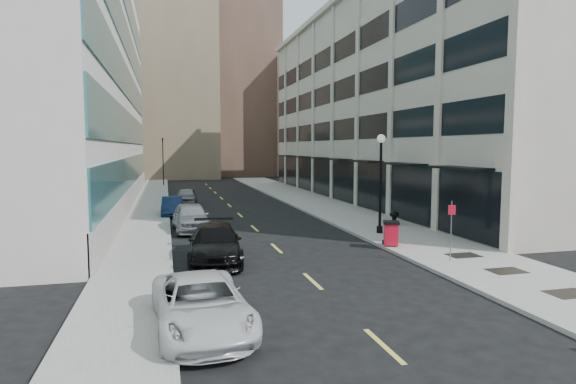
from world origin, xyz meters
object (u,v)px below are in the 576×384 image
traffic_signal (163,141)px  urn_planter (394,216)px  trash_bin (391,233)px  car_grey_sedan (186,196)px  car_black_pickup (215,244)px  sign_post (451,223)px  car_white_van (201,305)px  car_silver_sedan (191,217)px  lamppost (381,174)px  car_blue_sedan (172,206)px

traffic_signal → urn_planter: bearing=-68.3°
trash_bin → urn_planter: trash_bin is taller
car_grey_sedan → urn_planter: bearing=-44.9°
car_black_pickup → sign_post: 10.11m
car_white_van → trash_bin: 12.86m
car_grey_sedan → trash_bin: car_grey_sedan is taller
traffic_signal → car_grey_sedan: traffic_signal is taller
car_black_pickup → urn_planter: size_ratio=6.65×
traffic_signal → car_silver_sedan: traffic_signal is taller
car_silver_sedan → lamppost: size_ratio=0.88×
car_grey_sedan → urn_planter: car_grey_sedan is taller
car_grey_sedan → lamppost: 20.28m
car_blue_sedan → car_grey_sedan: 6.54m
car_grey_sedan → sign_post: 26.38m
traffic_signal → lamppost: (11.90, -38.07, -2.25)m
trash_bin → car_white_van: bearing=-118.0°
car_black_pickup → lamppost: size_ratio=0.97×
car_white_van → urn_planter: size_ratio=6.33×
car_blue_sedan → urn_planter: (13.40, -8.48, -0.03)m
traffic_signal → sign_post: 46.72m
traffic_signal → car_white_van: size_ratio=1.34×
car_white_van → sign_post: size_ratio=2.03×
car_white_van → urn_planter: bearing=44.1°
traffic_signal → car_silver_sedan: bearing=-87.2°
traffic_signal → sign_post: traffic_signal is taller
car_white_van → car_black_pickup: size_ratio=0.95×
car_black_pickup → trash_bin: bearing=8.2°
urn_planter → car_grey_sedan: bearing=129.1°
car_silver_sedan → trash_bin: 11.86m
lamppost → sign_post: bearing=-90.0°
car_silver_sedan → car_grey_sedan: 13.42m
car_blue_sedan → trash_bin: bearing=-52.7°
car_white_van → urn_planter: car_white_van is taller
traffic_signal → car_white_van: traffic_signal is taller
lamppost → sign_post: 7.14m
traffic_signal → urn_planter: (14.10, -35.48, -5.07)m
car_white_van → trash_bin: (9.74, 8.39, 0.08)m
car_blue_sedan → urn_planter: car_blue_sedan is taller
car_grey_sedan → urn_planter: 19.20m
car_black_pickup → car_silver_sedan: 8.02m
car_silver_sedan → car_blue_sedan: size_ratio=1.20×
traffic_signal → sign_post: size_ratio=2.72×
car_silver_sedan → urn_planter: car_silver_sedan is taller
car_grey_sedan → urn_planter: size_ratio=5.26×
sign_post → car_silver_sedan: bearing=156.1°
car_black_pickup → car_grey_sedan: size_ratio=1.26×
car_silver_sedan → car_grey_sedan: (0.30, 13.42, -0.10)m
traffic_signal → car_blue_sedan: traffic_signal is taller
sign_post → traffic_signal: bearing=128.1°
car_silver_sedan → car_white_van: bearing=-94.7°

